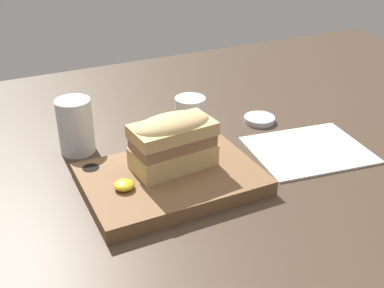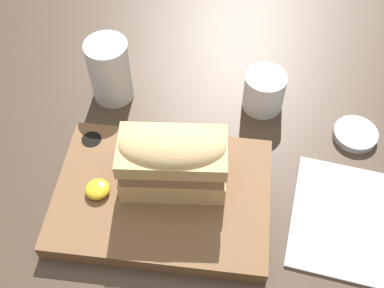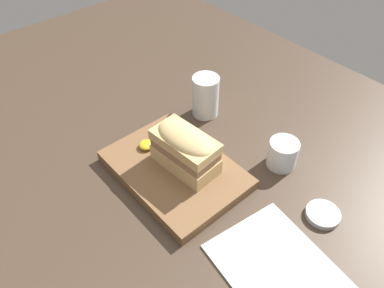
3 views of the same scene
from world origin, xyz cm
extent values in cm
cube|color=#423326|center=(0.00, 0.00, 1.00)|extent=(190.69, 127.93, 2.00)
cube|color=brown|center=(-7.27, -1.87, 3.27)|extent=(29.39, 20.87, 2.54)
cylinder|color=black|center=(-19.05, 5.65, 3.97)|extent=(2.92, 2.92, 1.27)
cube|color=tan|center=(-5.95, -0.31, 6.43)|extent=(14.58, 8.64, 3.77)
cube|color=#936B4C|center=(-5.95, -0.31, 9.34)|extent=(14.00, 8.29, 2.07)
cube|color=tan|center=(-5.95, -0.31, 11.51)|extent=(14.58, 8.64, 2.26)
ellipsoid|color=tan|center=(-5.95, -0.31, 12.45)|extent=(14.29, 8.46, 3.39)
ellipsoid|color=gold|center=(-15.94, -3.03, 5.21)|extent=(3.32, 3.32, 1.33)
cylinder|color=silver|center=(-18.49, 17.25, 7.35)|extent=(6.69, 6.69, 10.70)
cylinder|color=silver|center=(-18.49, 17.25, 4.61)|extent=(5.89, 5.89, 4.81)
cylinder|color=silver|center=(5.91, 17.74, 5.23)|extent=(6.50, 6.50, 6.45)
cylinder|color=black|center=(5.91, 17.74, 4.55)|extent=(5.85, 5.85, 4.70)
cube|color=white|center=(21.65, -2.41, 2.20)|extent=(24.04, 20.44, 0.40)
cylinder|color=#B2B2B7|center=(20.36, 12.92, 2.58)|extent=(6.75, 6.75, 1.15)
camera|label=1|loc=(-34.67, -65.88, 47.27)|focal=45.00mm
camera|label=2|loc=(0.83, -35.14, 61.02)|focal=45.00mm
camera|label=3|loc=(36.02, -34.83, 63.29)|focal=35.00mm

